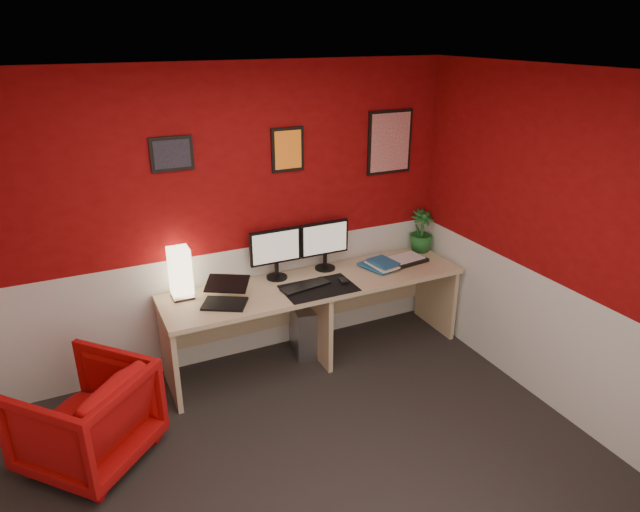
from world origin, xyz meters
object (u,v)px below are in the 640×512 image
(potted_plant, at_px, (421,231))
(armchair, at_px, (85,417))
(laptop, at_px, (224,292))
(monitor_right, at_px, (325,238))
(monitor_left, at_px, (276,247))
(pc_tower, at_px, (303,327))
(zen_tray, at_px, (406,260))
(shoji_lamp, at_px, (181,274))
(desk, at_px, (316,320))

(potted_plant, distance_m, armchair, 3.25)
(laptop, xyz_separation_m, monitor_right, (1.01, 0.29, 0.18))
(monitor_left, distance_m, potted_plant, 1.47)
(monitor_left, bearing_deg, pc_tower, -13.48)
(monitor_right, xyz_separation_m, zen_tray, (0.74, -0.16, -0.28))
(shoji_lamp, distance_m, monitor_left, 0.82)
(monitor_left, bearing_deg, laptop, -151.84)
(laptop, distance_m, monitor_right, 1.06)
(shoji_lamp, bearing_deg, monitor_left, 1.72)
(shoji_lamp, height_order, laptop, shoji_lamp)
(desk, relative_size, armchair, 3.45)
(potted_plant, distance_m, pc_tower, 1.44)
(zen_tray, height_order, armchair, zen_tray)
(desk, relative_size, potted_plant, 6.42)
(desk, distance_m, monitor_left, 0.74)
(zen_tray, height_order, pc_tower, zen_tray)
(desk, height_order, pc_tower, desk)
(monitor_left, height_order, potted_plant, monitor_left)
(monitor_left, bearing_deg, potted_plant, -0.14)
(laptop, height_order, potted_plant, potted_plant)
(shoji_lamp, height_order, pc_tower, shoji_lamp)
(monitor_right, relative_size, pc_tower, 1.29)
(desk, distance_m, shoji_lamp, 1.24)
(armchair, bearing_deg, desk, 151.42)
(desk, distance_m, pc_tower, 0.22)
(pc_tower, bearing_deg, monitor_left, 176.58)
(potted_plant, bearing_deg, shoji_lamp, -179.48)
(zen_tray, bearing_deg, monitor_left, 172.28)
(desk, relative_size, monitor_left, 4.48)
(desk, distance_m, monitor_right, 0.71)
(monitor_left, distance_m, zen_tray, 1.25)
(monitor_right, xyz_separation_m, armchair, (-2.11, -0.72, -0.68))
(armchair, bearing_deg, pc_tower, 156.29)
(monitor_right, relative_size, armchair, 0.77)
(zen_tray, height_order, potted_plant, potted_plant)
(monitor_left, relative_size, pc_tower, 1.29)
(monitor_left, height_order, zen_tray, monitor_left)
(monitor_left, relative_size, potted_plant, 1.43)
(shoji_lamp, relative_size, laptop, 1.21)
(shoji_lamp, distance_m, armchair, 1.23)
(desk, relative_size, laptop, 7.88)
(desk, xyz_separation_m, monitor_right, (0.19, 0.21, 0.66))
(monitor_left, height_order, pc_tower, monitor_left)
(desk, relative_size, shoji_lamp, 6.50)
(monitor_right, distance_m, armchair, 2.33)
(desk, relative_size, pc_tower, 5.78)
(monitor_right, relative_size, potted_plant, 1.43)
(monitor_right, height_order, pc_tower, monitor_right)
(desk, xyz_separation_m, potted_plant, (1.20, 0.21, 0.57))
(shoji_lamp, xyz_separation_m, armchair, (-0.83, -0.69, -0.59))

